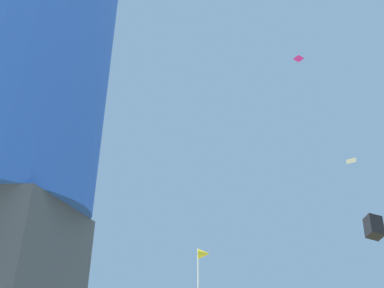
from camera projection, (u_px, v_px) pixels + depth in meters
The scene contains 4 objects.
distant_kite_magenta_far_center at pixel (299, 58), 31.62m from camera, with size 0.85×0.85×0.20m.
distant_kite_white_low_right at pixel (351, 160), 31.38m from camera, with size 1.13×1.13×0.27m.
distant_kite_black_low_left at pixel (374, 227), 17.78m from camera, with size 1.01×1.13×1.39m.
marker_flag at pixel (203, 259), 8.32m from camera, with size 0.30×0.24×1.88m.
Camera 1 is at (0.24, -0.17, 0.70)m, focal length 32.54 mm.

